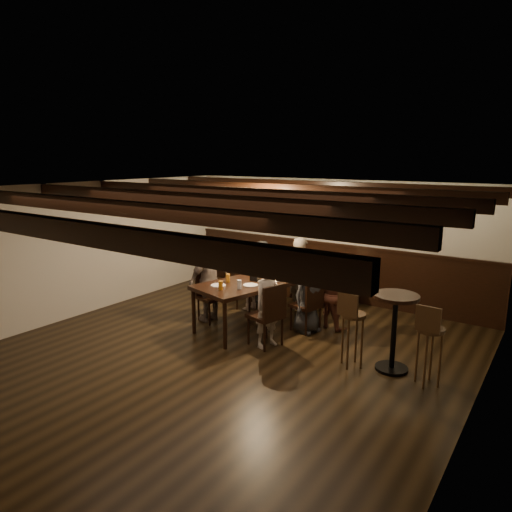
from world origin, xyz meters
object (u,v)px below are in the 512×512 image
Objects in this scene: person_left_far at (209,281)px; chair_left_far at (211,306)px; person_left_near at (249,278)px; bar_stool_left at (352,339)px; chair_right_near at (306,315)px; bar_stool_right at (429,355)px; chair_right_far at (266,326)px; person_bench_left at (261,272)px; high_top_table at (395,321)px; person_right_near at (308,295)px; person_right_far at (268,305)px; person_bench_centre at (300,275)px; chair_left_near at (250,294)px; dining_table at (257,284)px; person_bench_right at (333,294)px.

chair_left_far is at bearing 90.00° from person_left_far.
person_left_near is 2.82m from bar_stool_left.
bar_stool_right reaches higher than chair_right_near.
person_bench_left reaches higher than chair_right_far.
chair_right_near is at bearing 160.15° from high_top_table.
person_right_near is (0.03, -0.01, 0.35)m from chair_right_near.
bar_stool_left is at bearing 162.00° from person_bench_left.
person_left_near is at bearing 59.04° from person_right_far.
person_bench_centre is 1.32× the size of bar_stool_right.
person_right_near reaches higher than chair_left_near.
person_bench_centre is at bearing 153.45° from bar_stool_right.
person_bench_centre reaches higher than person_left_near.
chair_right_near is 0.97m from person_right_far.
person_left_near is at bearing -180.00° from person_left_far.
chair_right_near is 1.03m from person_bench_centre.
chair_left_far is 0.62× the size of person_bench_centre.
person_bench_left is (-1.46, 0.83, 0.34)m from chair_right_near.
bar_stool_left is at bearing -1.35° from dining_table.
bar_stool_left is at bearing -110.98° from chair_right_near.
person_bench_right is at bearing 105.26° from person_left_near.
person_left_far is at bearing 120.96° from person_right_near.
chair_right_near is 2.27m from bar_stool_right.
chair_left_near is 1.09× the size of chair_right_near.
chair_left_far is (-0.22, -0.87, -0.03)m from chair_left_near.
person_bench_right is (0.28, 0.39, 0.31)m from chair_right_near.
chair_right_far is (-0.22, -0.87, 0.02)m from chair_right_near.
bar_stool_left reaches higher than chair_right_near.
person_bench_right is 1.11× the size of high_top_table.
high_top_table is 0.62m from bar_stool_left.
person_right_near is (0.25, 0.87, 0.33)m from chair_right_far.
bar_stool_left is (2.56, -1.15, -0.21)m from person_left_near.
person_left_near is 1.75m from person_right_far.
high_top_table is (1.35, -0.98, 0.11)m from person_bench_right.
dining_table is 1.77× the size of person_right_far.
chair_right_near is 1.51m from person_left_near.
person_left_far is at bearing 178.68° from high_top_table.
chair_left_far is 1.72m from person_bench_centre.
dining_table is at bearing 135.00° from person_bench_left.
bar_stool_left is (0.85, -1.19, -0.19)m from person_bench_right.
person_bench_centre is at bearing 25.67° from chair_right_far.
chair_right_near is at bearing 32.03° from dining_table.
person_bench_left reaches higher than person_bench_right.
person_right_near is 0.90m from person_right_far.
person_bench_centre is at bearing 50.16° from chair_right_near.
chair_left_near is 0.70× the size of person_bench_centre.
person_right_near is 1.38m from bar_stool_left.
person_bench_left is 1.05× the size of person_bench_right.
chair_right_near is 1.39m from bar_stool_left.
person_right_near is 1.71m from high_top_table.
person_bench_left is 1.36m from person_left_far.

